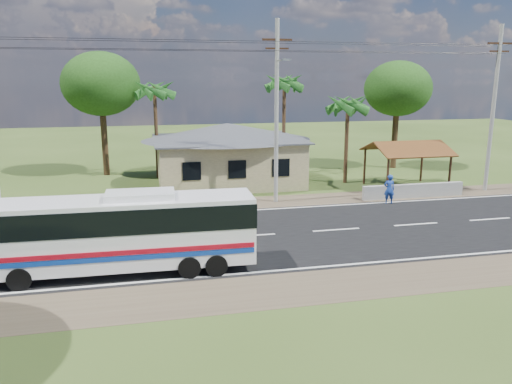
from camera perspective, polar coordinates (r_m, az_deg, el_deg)
ground at (r=24.71m, az=-0.64°, el=-5.05°), size 120.00×120.00×0.00m
road at (r=24.71m, az=-0.64°, el=-5.03°), size 120.00×16.00×0.03m
house at (r=36.80m, az=-3.31°, el=5.15°), size 12.40×10.00×5.00m
waiting_shed at (r=36.52m, az=16.89°, el=4.69°), size 5.20×4.48×3.35m
concrete_barrier at (r=33.95m, az=17.53°, el=0.13°), size 7.00×0.30×0.90m
utility_poles at (r=30.47m, az=1.76°, el=9.44°), size 32.80×2.22×11.00m
palm_near at (r=36.94m, az=10.47°, el=9.77°), size 2.80×2.80×6.70m
palm_mid at (r=39.99m, az=3.26°, el=12.27°), size 2.80×2.80×8.20m
palm_far at (r=39.01m, az=-11.53°, el=11.30°), size 2.80×2.80×7.70m
tree_behind_house at (r=41.12m, az=-17.32°, el=11.67°), size 6.00×6.00×9.61m
tree_behind_shed at (r=44.21m, az=15.89°, el=11.25°), size 5.60×5.60×9.02m
coach_bus at (r=20.33m, az=-15.41°, el=-3.96°), size 10.72×2.55×3.31m
motorcycle at (r=33.40m, az=13.86°, el=0.11°), size 1.68×0.84×0.85m
person at (r=31.79m, az=14.98°, el=0.31°), size 0.75×0.58×1.84m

